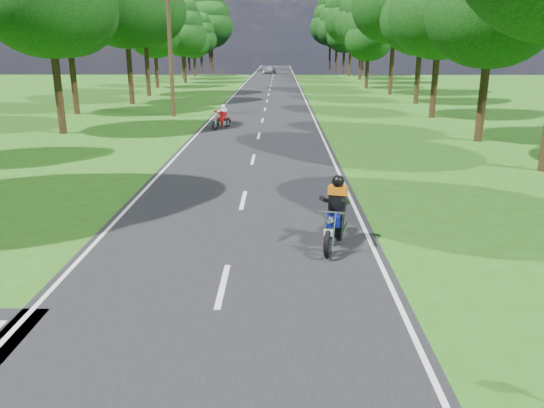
{
  "coord_description": "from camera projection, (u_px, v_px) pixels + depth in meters",
  "views": [
    {
      "loc": [
        1.11,
        -7.5,
        4.55
      ],
      "look_at": [
        0.94,
        4.0,
        1.1
      ],
      "focal_mm": 35.0,
      "sensor_mm": 36.0,
      "label": 1
    }
  ],
  "objects": [
    {
      "name": "ground",
      "position": [
        210.0,
        341.0,
        8.5
      ],
      "size": [
        160.0,
        160.0,
        0.0
      ],
      "primitive_type": "plane",
      "color": "#285313",
      "rests_on": "ground"
    },
    {
      "name": "main_road",
      "position": [
        270.0,
        90.0,
        56.39
      ],
      "size": [
        7.0,
        140.0,
        0.02
      ],
      "primitive_type": "cube",
      "color": "black",
      "rests_on": "ground"
    },
    {
      "name": "road_markings",
      "position": [
        268.0,
        91.0,
        54.59
      ],
      "size": [
        7.4,
        140.0,
        0.01
      ],
      "color": "silver",
      "rests_on": "main_road"
    },
    {
      "name": "treeline",
      "position": [
        283.0,
        13.0,
        63.63
      ],
      "size": [
        40.0,
        115.35,
        14.78
      ],
      "color": "black",
      "rests_on": "ground"
    },
    {
      "name": "telegraph_pole",
      "position": [
        170.0,
        53.0,
        34.24
      ],
      "size": [
        1.2,
        0.26,
        8.0
      ],
      "color": "#382616",
      "rests_on": "ground"
    },
    {
      "name": "rider_near_blue",
      "position": [
        335.0,
        211.0,
        12.33
      ],
      "size": [
        1.16,
        2.08,
        1.65
      ],
      "primitive_type": null,
      "rotation": [
        0.0,
        0.0,
        -0.27
      ],
      "color": "#0C188E",
      "rests_on": "main_road"
    },
    {
      "name": "rider_far_red",
      "position": [
        222.0,
        117.0,
        29.84
      ],
      "size": [
        1.19,
        1.69,
        1.34
      ],
      "primitive_type": null,
      "rotation": [
        0.0,
        0.0,
        -0.45
      ],
      "color": "#A40C11",
      "rests_on": "main_road"
    },
    {
      "name": "distant_car",
      "position": [
        270.0,
        70.0,
        87.71
      ],
      "size": [
        2.35,
        3.98,
        1.27
      ],
      "primitive_type": "imported",
      "rotation": [
        0.0,
        0.0,
        -0.24
      ],
      "color": "#B0B3B8",
      "rests_on": "main_road"
    }
  ]
}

